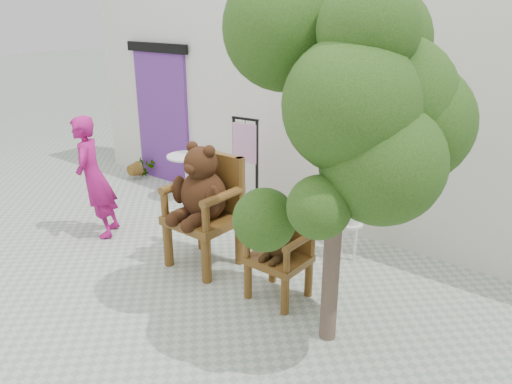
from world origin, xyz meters
TOP-DOWN VIEW (x-y plane):
  - ground_plane at (0.00, 0.00)m, footprint 60.00×60.00m
  - back_wall at (0.00, 3.10)m, footprint 9.00×1.00m
  - doorway at (-3.00, 2.58)m, footprint 1.40×0.11m
  - chair_big at (-0.30, 0.80)m, footprint 0.74×0.78m
  - chair_small at (0.80, 0.79)m, footprint 0.57×0.52m
  - person at (-1.97, 0.49)m, footprint 0.66×0.69m
  - cafe_table at (-2.04, 2.18)m, footprint 0.60×0.60m
  - display_stand at (-0.64, 1.94)m, footprint 0.49×0.40m
  - stool_bucket at (0.93, 1.99)m, footprint 0.32×0.32m
  - tree at (1.69, 0.51)m, footprint 1.97×1.62m
  - potted_plant at (-3.40, 2.35)m, footprint 0.43×0.37m

SIDE VIEW (x-z plane):
  - ground_plane at x=0.00m, z-range 0.00..0.00m
  - potted_plant at x=-3.40m, z-range 0.00..0.45m
  - cafe_table at x=-2.04m, z-range 0.09..0.79m
  - chair_small at x=0.80m, z-range 0.08..1.07m
  - display_stand at x=-0.64m, z-range -0.17..1.34m
  - stool_bucket at x=0.93m, z-range -0.08..1.37m
  - person at x=-1.97m, z-range 0.00..1.59m
  - chair_big at x=-0.30m, z-range 0.11..1.58m
  - doorway at x=-3.00m, z-range 0.00..2.33m
  - back_wall at x=0.00m, z-range 0.00..3.00m
  - tree at x=1.69m, z-range 0.64..3.84m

